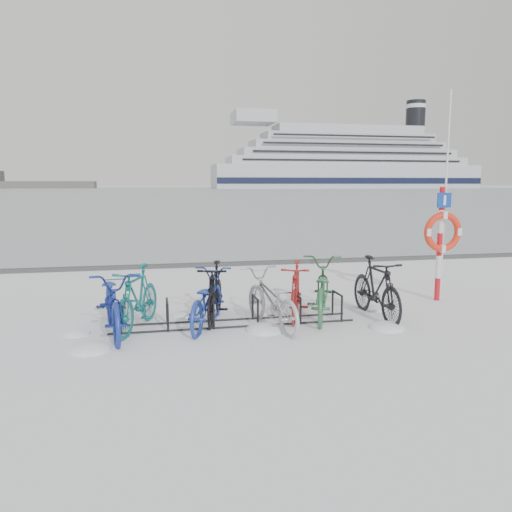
% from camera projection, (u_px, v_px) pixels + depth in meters
% --- Properties ---
extents(ground, '(900.00, 900.00, 0.00)m').
position_uv_depth(ground, '(234.00, 324.00, 8.25)').
color(ground, white).
rests_on(ground, ground).
extents(ice_sheet, '(400.00, 298.00, 0.02)m').
position_uv_depth(ice_sheet, '(157.00, 191.00, 158.52)').
color(ice_sheet, '#A7B7BD').
rests_on(ice_sheet, ground).
extents(quay_edge, '(400.00, 0.25, 0.10)m').
position_uv_depth(quay_edge, '(201.00, 265.00, 13.97)').
color(quay_edge, '#3F3F42').
rests_on(quay_edge, ground).
extents(bike_rack, '(4.00, 0.48, 0.46)m').
position_uv_depth(bike_rack, '(234.00, 313.00, 8.23)').
color(bike_rack, black).
rests_on(bike_rack, ground).
extents(lifebuoy_station, '(0.79, 0.22, 4.08)m').
position_uv_depth(lifebuoy_station, '(442.00, 232.00, 9.70)').
color(lifebuoy_station, red).
rests_on(lifebuoy_station, ground).
extents(cruise_ferry, '(125.70, 23.73, 41.30)m').
position_uv_depth(cruise_ferry, '(345.00, 164.00, 233.69)').
color(cruise_ferry, silver).
rests_on(cruise_ferry, ground).
extents(bike_0, '(1.01, 2.11, 1.06)m').
position_uv_depth(bike_0, '(113.00, 300.00, 7.69)').
color(bike_0, navy).
rests_on(bike_0, ground).
extents(bike_1, '(1.04, 1.81, 1.05)m').
position_uv_depth(bike_1, '(138.00, 296.00, 7.94)').
color(bike_1, '#126466').
rests_on(bike_1, ground).
extents(bike_2, '(1.22, 1.90, 0.94)m').
position_uv_depth(bike_2, '(206.00, 298.00, 8.09)').
color(bike_2, '#1E3799').
rests_on(bike_2, ground).
extents(bike_3, '(0.88, 1.76, 1.02)m').
position_uv_depth(bike_3, '(215.00, 290.00, 8.48)').
color(bike_3, black).
rests_on(bike_3, ground).
extents(bike_4, '(1.01, 1.92, 0.96)m').
position_uv_depth(bike_4, '(271.00, 298.00, 8.05)').
color(bike_4, '#AEB0B6').
rests_on(bike_4, ground).
extents(bike_5, '(0.99, 1.72, 1.00)m').
position_uv_depth(bike_5, '(296.00, 288.00, 8.67)').
color(bike_5, maroon).
rests_on(bike_5, ground).
extents(bike_6, '(1.34, 2.11, 1.05)m').
position_uv_depth(bike_6, '(321.00, 287.00, 8.68)').
color(bike_6, '#2F6D41').
rests_on(bike_6, ground).
extents(bike_7, '(0.55, 1.82, 1.09)m').
position_uv_depth(bike_7, '(376.00, 286.00, 8.64)').
color(bike_7, black).
rests_on(bike_7, ground).
extents(snow_drifts, '(5.60, 2.14, 0.22)m').
position_uv_depth(snow_drifts, '(245.00, 330.00, 7.91)').
color(snow_drifts, white).
rests_on(snow_drifts, ground).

